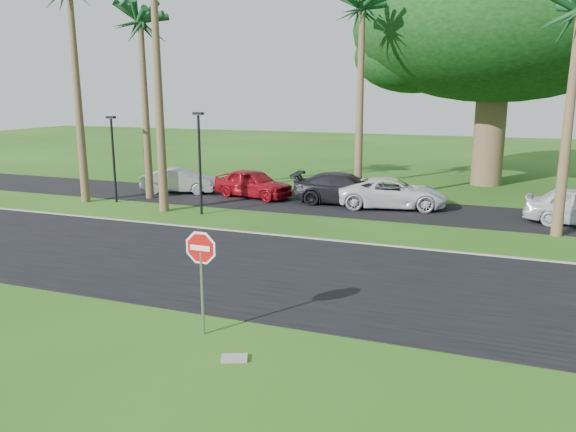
% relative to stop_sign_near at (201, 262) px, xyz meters
% --- Properties ---
extents(ground, '(120.00, 120.00, 0.00)m').
position_rel_stop_sign_near_xyz_m(ground, '(-0.50, 3.00, -1.77)').
color(ground, '#1E4B12').
rests_on(ground, ground).
extents(road, '(120.00, 8.00, 0.02)m').
position_rel_stop_sign_near_xyz_m(road, '(-0.50, 5.00, -1.76)').
color(road, black).
rests_on(road, ground).
extents(parking_strip, '(120.00, 5.00, 0.02)m').
position_rel_stop_sign_near_xyz_m(parking_strip, '(-0.50, 15.50, -1.76)').
color(parking_strip, black).
rests_on(parking_strip, ground).
extents(curb, '(120.00, 0.12, 0.06)m').
position_rel_stop_sign_near_xyz_m(curb, '(-0.50, 9.05, -1.74)').
color(curb, gray).
rests_on(curb, ground).
extents(stop_sign_near, '(1.05, 0.07, 2.62)m').
position_rel_stop_sign_near_xyz_m(stop_sign_near, '(0.00, 0.00, 0.00)').
color(stop_sign_near, gray).
rests_on(stop_sign_near, ground).
extents(palm_left_mid, '(5.00, 5.00, 10.00)m').
position_rel_stop_sign_near_xyz_m(palm_left_mid, '(-11.00, 14.00, 6.90)').
color(palm_left_mid, brown).
rests_on(palm_left_mid, ground).
extents(palm_center, '(5.00, 5.00, 10.50)m').
position_rel_stop_sign_near_xyz_m(palm_center, '(-0.50, 17.00, 7.39)').
color(palm_center, brown).
rests_on(palm_center, ground).
extents(canopy_tree, '(16.50, 16.50, 13.12)m').
position_rel_stop_sign_near_xyz_m(canopy_tree, '(5.50, 25.00, 7.17)').
color(canopy_tree, brown).
rests_on(canopy_tree, ground).
extents(streetlight_left, '(0.45, 0.25, 4.34)m').
position_rel_stop_sign_near_xyz_m(streetlight_left, '(-12.00, 12.50, 0.72)').
color(streetlight_left, black).
rests_on(streetlight_left, ground).
extents(streetlight_right, '(0.45, 0.25, 4.64)m').
position_rel_stop_sign_near_xyz_m(streetlight_right, '(-6.50, 11.50, 0.88)').
color(streetlight_right, black).
rests_on(streetlight_right, ground).
extents(car_silver, '(4.34, 2.43, 1.35)m').
position_rel_stop_sign_near_xyz_m(car_silver, '(-10.32, 15.89, -1.10)').
color(car_silver, '#9D9EA3').
rests_on(car_silver, ground).
extents(car_red, '(4.65, 2.66, 1.49)m').
position_rel_stop_sign_near_xyz_m(car_red, '(-5.95, 16.11, -1.03)').
color(car_red, maroon).
rests_on(car_red, ground).
extents(car_dark, '(5.43, 2.56, 1.53)m').
position_rel_stop_sign_near_xyz_m(car_dark, '(-0.93, 16.10, -1.01)').
color(car_dark, black).
rests_on(car_dark, ground).
extents(car_minivan, '(5.56, 3.41, 1.44)m').
position_rel_stop_sign_near_xyz_m(car_minivan, '(1.47, 16.02, -1.05)').
color(car_minivan, silver).
rests_on(car_minivan, ground).
extents(utility_slab, '(0.64, 0.54, 0.06)m').
position_rel_stop_sign_near_xyz_m(utility_slab, '(1.24, -0.90, -1.74)').
color(utility_slab, gray).
rests_on(utility_slab, ground).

